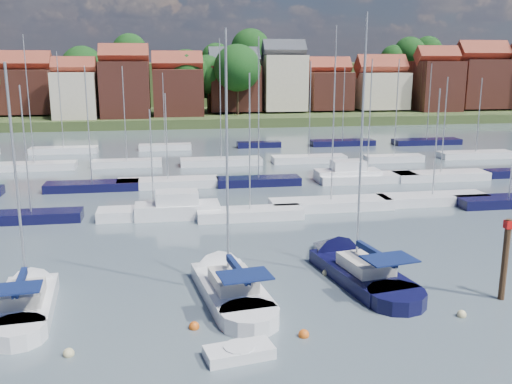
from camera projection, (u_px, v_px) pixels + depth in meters
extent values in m
plane|color=#45575E|center=(218.00, 171.00, 67.95)|extent=(260.00, 260.00, 0.00)
cube|color=white|center=(27.00, 308.00, 29.85)|extent=(3.25, 6.68, 1.20)
cone|color=white|center=(36.00, 279.00, 33.67)|extent=(2.96, 3.37, 2.69)
cylinder|color=white|center=(18.00, 336.00, 26.80)|extent=(2.92, 2.92, 1.20)
cube|color=beige|center=(24.00, 294.00, 29.21)|extent=(2.11, 2.85, 0.70)
cylinder|color=#B2B2B7|center=(16.00, 183.00, 28.78)|extent=(0.14, 0.14, 11.97)
cylinder|color=#B2B2B7|center=(20.00, 285.00, 28.17)|extent=(0.41, 3.59, 0.10)
cube|color=#0E1A47|center=(20.00, 282.00, 28.14)|extent=(0.59, 3.43, 0.35)
cube|color=#0E1A47|center=(16.00, 288.00, 27.00)|extent=(2.42, 1.81, 0.08)
cube|color=white|center=(231.00, 293.00, 31.76)|extent=(4.06, 7.73, 1.20)
cone|color=white|center=(212.00, 265.00, 36.05)|extent=(3.54, 3.98, 3.07)
cylinder|color=white|center=(250.00, 321.00, 28.33)|extent=(3.47, 3.47, 1.20)
cube|color=beige|center=(233.00, 280.00, 31.07)|extent=(2.56, 3.34, 0.70)
cylinder|color=#B2B2B7|center=(227.00, 160.00, 30.55)|extent=(0.14, 0.14, 13.66)
cylinder|color=#B2B2B7|center=(238.00, 272.00, 29.92)|extent=(0.67, 4.07, 0.10)
cube|color=#0E1A47|center=(238.00, 269.00, 29.89)|extent=(0.83, 3.90, 0.35)
cube|color=#0E1A47|center=(245.00, 275.00, 28.61)|extent=(2.84, 2.19, 0.08)
cube|color=black|center=(360.00, 276.00, 34.22)|extent=(4.53, 8.17, 1.20)
cone|color=black|center=(325.00, 251.00, 38.66)|extent=(3.83, 4.27, 3.22)
cylinder|color=black|center=(396.00, 301.00, 30.67)|extent=(3.74, 3.74, 1.20)
cube|color=beige|center=(366.00, 264.00, 33.51)|extent=(2.79, 3.57, 0.70)
cylinder|color=#B2B2B7|center=(361.00, 144.00, 32.92)|extent=(0.14, 0.14, 14.64)
cylinder|color=#B2B2B7|center=(376.00, 256.00, 32.33)|extent=(0.85, 4.24, 0.10)
cube|color=#0E1A47|center=(376.00, 253.00, 32.30)|extent=(1.01, 4.07, 0.35)
cube|color=#0E1A47|center=(390.00, 259.00, 30.98)|extent=(3.03, 2.38, 0.08)
cube|color=white|center=(239.00, 353.00, 25.29)|extent=(3.24, 1.93, 0.60)
cylinder|color=white|center=(239.00, 350.00, 25.25)|extent=(1.41, 1.41, 0.38)
cylinder|color=#4C331E|center=(503.00, 279.00, 31.26)|extent=(0.36, 0.36, 6.83)
cube|color=red|center=(509.00, 224.00, 30.55)|extent=(0.40, 0.40, 0.44)
sphere|color=beige|center=(69.00, 356.00, 25.50)|extent=(0.51, 0.51, 0.51)
sphere|color=#D85914|center=(194.00, 328.00, 28.07)|extent=(0.52, 0.52, 0.52)
sphere|color=#D85914|center=(304.00, 337.00, 27.25)|extent=(0.53, 0.53, 0.53)
sphere|color=#D85914|center=(325.00, 269.00, 36.09)|extent=(0.41, 0.41, 0.41)
sphere|color=beige|center=(461.00, 316.00, 29.38)|extent=(0.49, 0.49, 0.49)
sphere|color=beige|center=(326.00, 274.00, 35.14)|extent=(0.42, 0.42, 0.42)
cube|color=black|center=(32.00, 218.00, 46.49)|extent=(8.01, 2.24, 1.00)
cylinder|color=#B2B2B7|center=(25.00, 150.00, 45.22)|extent=(0.12, 0.12, 10.16)
cube|color=white|center=(154.00, 214.00, 47.70)|extent=(9.22, 2.58, 1.00)
cylinder|color=#B2B2B7|center=(152.00, 159.00, 46.66)|extent=(0.12, 0.12, 8.18)
cube|color=white|center=(250.00, 214.00, 47.40)|extent=(8.78, 2.46, 1.00)
cylinder|color=#B2B2B7|center=(250.00, 143.00, 46.03)|extent=(0.12, 0.12, 11.06)
cube|color=white|center=(331.00, 205.00, 50.56)|extent=(10.79, 3.02, 1.00)
cylinder|color=#B2B2B7|center=(334.00, 115.00, 48.77)|extent=(0.12, 0.12, 14.87)
cube|color=white|center=(432.00, 200.00, 52.43)|extent=(10.13, 2.84, 1.00)
cylinder|color=#B2B2B7|center=(436.00, 142.00, 51.23)|extent=(0.12, 0.12, 9.59)
cube|color=black|center=(508.00, 202.00, 51.61)|extent=(9.52, 2.67, 1.00)
cube|color=white|center=(177.00, 211.00, 47.78)|extent=(7.00, 2.60, 1.40)
cube|color=white|center=(177.00, 199.00, 47.53)|extent=(3.50, 2.20, 1.30)
cube|color=black|center=(92.00, 187.00, 57.71)|extent=(9.30, 2.60, 1.00)
cylinder|color=#B2B2B7|center=(88.00, 125.00, 56.30)|extent=(0.12, 0.12, 11.48)
cube|color=white|center=(168.00, 183.00, 59.26)|extent=(10.40, 2.91, 1.00)
cylinder|color=#B2B2B7|center=(167.00, 137.00, 58.15)|extent=(0.12, 0.12, 8.77)
cube|color=black|center=(259.00, 182.00, 60.03)|extent=(8.80, 2.46, 1.00)
cylinder|color=#B2B2B7|center=(259.00, 109.00, 58.29)|extent=(0.12, 0.12, 14.33)
cube|color=white|center=(367.00, 178.00, 61.77)|extent=(10.73, 3.00, 1.00)
cylinder|color=#B2B2B7|center=(370.00, 118.00, 60.28)|extent=(0.12, 0.12, 12.14)
cube|color=white|center=(440.00, 176.00, 62.90)|extent=(10.48, 2.93, 1.00)
cylinder|color=#B2B2B7|center=(444.00, 125.00, 61.62)|extent=(0.12, 0.12, 10.28)
cube|color=white|center=(347.00, 176.00, 62.24)|extent=(7.00, 2.60, 1.40)
cube|color=white|center=(348.00, 166.00, 61.99)|extent=(3.50, 2.20, 1.30)
cube|color=white|center=(35.00, 167.00, 68.53)|extent=(9.71, 2.72, 1.00)
cylinder|color=#B2B2B7|center=(29.00, 100.00, 66.73)|extent=(0.12, 0.12, 14.88)
cube|color=white|center=(127.00, 164.00, 70.51)|extent=(8.49, 2.38, 1.00)
cylinder|color=#B2B2B7|center=(124.00, 114.00, 69.11)|extent=(0.12, 0.12, 11.31)
cube|color=white|center=(221.00, 162.00, 71.62)|extent=(10.16, 2.85, 1.00)
cylinder|color=#B2B2B7|center=(220.00, 99.00, 69.85)|extent=(0.12, 0.12, 14.59)
cube|color=white|center=(309.00, 159.00, 73.51)|extent=(9.53, 2.67, 1.00)
cylinder|color=#B2B2B7|center=(310.00, 109.00, 72.05)|extent=(0.12, 0.12, 11.91)
cube|color=white|center=(394.00, 159.00, 73.89)|extent=(7.62, 2.13, 1.00)
cylinder|color=#B2B2B7|center=(397.00, 108.00, 72.40)|extent=(0.12, 0.12, 12.13)
cube|color=white|center=(475.00, 155.00, 76.81)|extent=(10.17, 2.85, 1.00)
cylinder|color=#B2B2B7|center=(479.00, 115.00, 75.59)|extent=(0.12, 0.12, 9.73)
cube|color=white|center=(64.00, 151.00, 80.62)|extent=(9.24, 2.59, 1.00)
cylinder|color=#B2B2B7|center=(60.00, 100.00, 79.02)|extent=(0.12, 0.12, 13.17)
cube|color=white|center=(165.00, 147.00, 83.55)|extent=(7.57, 2.12, 1.00)
cylinder|color=#B2B2B7|center=(164.00, 109.00, 82.28)|extent=(0.12, 0.12, 10.24)
cube|color=black|center=(259.00, 145.00, 85.89)|extent=(6.58, 1.84, 1.00)
cylinder|color=#B2B2B7|center=(259.00, 115.00, 84.87)|extent=(0.12, 0.12, 8.01)
cube|color=black|center=(342.00, 143.00, 87.86)|extent=(9.92, 2.78, 1.00)
cylinder|color=#B2B2B7|center=(344.00, 104.00, 86.51)|extent=(0.12, 0.12, 10.92)
cube|color=black|center=(426.00, 142.00, 88.95)|extent=(10.55, 2.95, 1.00)
cylinder|color=#B2B2B7|center=(429.00, 102.00, 87.53)|extent=(0.12, 0.12, 11.51)
cube|color=#3B4924|center=(188.00, 111.00, 141.90)|extent=(200.00, 70.00, 3.00)
cube|color=#3B4924|center=(184.00, 88.00, 164.87)|extent=(200.00, 60.00, 14.00)
cube|color=brown|center=(27.00, 91.00, 116.76)|extent=(10.37, 9.97, 8.73)
cube|color=brown|center=(24.00, 63.00, 115.49)|extent=(10.57, 5.13, 5.13)
cube|color=beige|center=(76.00, 96.00, 110.13)|extent=(8.09, 8.80, 8.96)
cube|color=brown|center=(74.00, 67.00, 108.89)|extent=(8.25, 4.00, 4.00)
cube|color=brown|center=(126.00, 90.00, 112.26)|extent=(9.36, 10.17, 10.97)
cube|color=brown|center=(124.00, 55.00, 110.76)|extent=(9.54, 4.63, 4.63)
cube|color=brown|center=(178.00, 93.00, 115.69)|extent=(9.90, 8.56, 9.42)
cube|color=brown|center=(177.00, 63.00, 114.35)|extent=(10.10, 4.90, 4.90)
cube|color=brown|center=(234.00, 88.00, 122.25)|extent=(10.59, 8.93, 9.49)
cube|color=#383A42|center=(234.00, 59.00, 120.88)|extent=(10.80, 5.24, 5.24)
cube|color=beige|center=(284.00, 83.00, 122.84)|extent=(9.01, 8.61, 11.65)
cube|color=#383A42|center=(284.00, 50.00, 121.27)|extent=(9.19, 4.46, 4.46)
cube|color=brown|center=(329.00, 91.00, 126.04)|extent=(9.10, 9.34, 8.00)
cube|color=brown|center=(329.00, 67.00, 124.88)|extent=(9.28, 4.50, 4.50)
cube|color=beige|center=(380.00, 91.00, 127.50)|extent=(10.86, 9.59, 7.88)
cube|color=brown|center=(381.00, 67.00, 126.31)|extent=(11.07, 5.37, 5.37)
cube|color=brown|center=(435.00, 86.00, 126.56)|extent=(9.18, 9.96, 10.97)
cube|color=brown|center=(437.00, 56.00, 125.06)|extent=(9.36, 4.54, 4.54)
cube|color=brown|center=(480.00, 84.00, 129.47)|extent=(11.39, 9.67, 10.76)
cube|color=brown|center=(482.00, 53.00, 127.94)|extent=(11.62, 5.64, 5.64)
cylinder|color=#382619|center=(408.00, 77.00, 147.47)|extent=(0.50, 0.50, 4.47)
sphere|color=#1A4916|center=(409.00, 53.00, 146.09)|extent=(8.18, 8.18, 8.18)
cylinder|color=#382619|center=(209.00, 103.00, 121.39)|extent=(0.50, 0.50, 4.46)
sphere|color=#1A4916|center=(208.00, 74.00, 120.01)|extent=(8.15, 8.15, 8.15)
cylinder|color=#382619|center=(251.00, 78.00, 139.21)|extent=(0.50, 0.50, 5.15)
sphere|color=#1A4916|center=(250.00, 48.00, 137.62)|extent=(9.41, 9.41, 9.41)
cylinder|color=#382619|center=(131.00, 78.00, 137.23)|extent=(0.50, 0.50, 4.56)
sphere|color=#1A4916|center=(130.00, 51.00, 135.83)|extent=(8.34, 8.34, 8.34)
cylinder|color=#382619|center=(85.00, 100.00, 126.10)|extent=(0.50, 0.50, 5.15)
sphere|color=#1A4916|center=(83.00, 68.00, 124.51)|extent=(9.42, 9.42, 9.42)
cylinder|color=#382619|center=(13.00, 88.00, 125.10)|extent=(0.50, 0.50, 3.42)
sphere|color=#1A4916|center=(11.00, 67.00, 124.05)|extent=(6.26, 6.26, 6.26)
cylinder|color=#382619|center=(250.00, 101.00, 131.51)|extent=(0.50, 0.50, 3.77)
sphere|color=#1A4916|center=(250.00, 79.00, 130.35)|extent=(6.89, 6.89, 6.89)
cylinder|color=#382619|center=(238.00, 103.00, 117.38)|extent=(0.50, 0.50, 5.21)
sphere|color=#1A4916|center=(237.00, 68.00, 115.77)|extent=(9.53, 9.53, 9.53)
cylinder|color=#382619|center=(451.00, 102.00, 136.15)|extent=(0.50, 0.50, 2.97)
sphere|color=#1A4916|center=(452.00, 85.00, 135.23)|extent=(5.44, 5.44, 5.44)
cylinder|color=#382619|center=(187.00, 103.00, 118.53)|extent=(0.50, 0.50, 4.84)
sphere|color=#1A4916|center=(186.00, 71.00, 117.04)|extent=(8.85, 8.85, 8.85)
cylinder|color=#382619|center=(393.00, 78.00, 147.11)|extent=(0.50, 0.50, 3.72)
sphere|color=#1A4916|center=(394.00, 58.00, 145.96)|extent=(6.80, 6.80, 6.80)
cylinder|color=#382619|center=(435.00, 102.00, 127.59)|extent=(0.50, 0.50, 4.05)
sphere|color=#1A4916|center=(437.00, 77.00, 126.35)|extent=(7.40, 7.40, 7.40)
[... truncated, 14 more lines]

